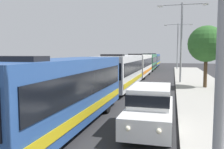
{
  "coord_description": "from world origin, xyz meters",
  "views": [
    {
      "loc": [
        3.3,
        0.87,
        3.3
      ],
      "look_at": [
        -0.41,
        15.16,
        1.95
      ],
      "focal_mm": 37.74,
      "sensor_mm": 36.0,
      "label": 1
    }
  ],
  "objects_px": {
    "white_suv": "(150,106)",
    "bus_second_in_line": "(121,71)",
    "bus_middle": "(139,64)",
    "bus_rear": "(153,60)",
    "roadside_tree": "(206,44)",
    "bus_lead": "(64,90)",
    "bus_fourth_in_line": "(148,61)",
    "streetlamp_far": "(178,42)",
    "streetlamp_mid": "(181,35)"
  },
  "relations": [
    {
      "from": "bus_lead",
      "to": "white_suv",
      "type": "height_order",
      "value": "bus_lead"
    },
    {
      "from": "white_suv",
      "to": "streetlamp_mid",
      "type": "xyz_separation_m",
      "value": [
        1.7,
        16.42,
        4.22
      ]
    },
    {
      "from": "bus_second_in_line",
      "to": "bus_middle",
      "type": "relative_size",
      "value": 0.91
    },
    {
      "from": "bus_middle",
      "to": "bus_rear",
      "type": "bearing_deg",
      "value": 90.0
    },
    {
      "from": "bus_rear",
      "to": "roadside_tree",
      "type": "distance_m",
      "value": 35.36
    },
    {
      "from": "streetlamp_mid",
      "to": "bus_middle",
      "type": "bearing_deg",
      "value": 129.42
    },
    {
      "from": "bus_second_in_line",
      "to": "roadside_tree",
      "type": "relative_size",
      "value": 1.87
    },
    {
      "from": "white_suv",
      "to": "streetlamp_mid",
      "type": "bearing_deg",
      "value": 84.09
    },
    {
      "from": "streetlamp_mid",
      "to": "bus_rear",
      "type": "bearing_deg",
      "value": 99.86
    },
    {
      "from": "bus_middle",
      "to": "white_suv",
      "type": "bearing_deg",
      "value": -80.86
    },
    {
      "from": "bus_rear",
      "to": "bus_lead",
      "type": "bearing_deg",
      "value": -90.0
    },
    {
      "from": "bus_rear",
      "to": "streetlamp_mid",
      "type": "height_order",
      "value": "streetlamp_mid"
    },
    {
      "from": "bus_middle",
      "to": "bus_second_in_line",
      "type": "bearing_deg",
      "value": -90.0
    },
    {
      "from": "streetlamp_mid",
      "to": "streetlamp_far",
      "type": "bearing_deg",
      "value": 90.0
    },
    {
      "from": "bus_second_in_line",
      "to": "white_suv",
      "type": "relative_size",
      "value": 2.18
    },
    {
      "from": "bus_lead",
      "to": "bus_middle",
      "type": "bearing_deg",
      "value": 90.0
    },
    {
      "from": "roadside_tree",
      "to": "bus_lead",
      "type": "bearing_deg",
      "value": -118.85
    },
    {
      "from": "bus_rear",
      "to": "streetlamp_far",
      "type": "xyz_separation_m",
      "value": [
        5.4,
        -9.0,
        3.83
      ]
    },
    {
      "from": "streetlamp_mid",
      "to": "white_suv",
      "type": "bearing_deg",
      "value": -95.91
    },
    {
      "from": "bus_second_in_line",
      "to": "bus_rear",
      "type": "bearing_deg",
      "value": 90.0
    },
    {
      "from": "bus_fourth_in_line",
      "to": "bus_rear",
      "type": "xyz_separation_m",
      "value": [
        0.0,
        12.17,
        0.0
      ]
    },
    {
      "from": "white_suv",
      "to": "bus_second_in_line",
      "type": "bearing_deg",
      "value": 108.39
    },
    {
      "from": "bus_middle",
      "to": "white_suv",
      "type": "height_order",
      "value": "bus_middle"
    },
    {
      "from": "streetlamp_far",
      "to": "roadside_tree",
      "type": "height_order",
      "value": "streetlamp_far"
    },
    {
      "from": "roadside_tree",
      "to": "bus_rear",
      "type": "bearing_deg",
      "value": 102.27
    },
    {
      "from": "streetlamp_mid",
      "to": "bus_lead",
      "type": "bearing_deg",
      "value": -107.6
    },
    {
      "from": "bus_lead",
      "to": "streetlamp_far",
      "type": "height_order",
      "value": "streetlamp_far"
    },
    {
      "from": "bus_second_in_line",
      "to": "bus_fourth_in_line",
      "type": "bearing_deg",
      "value": 90.0
    },
    {
      "from": "bus_lead",
      "to": "roadside_tree",
      "type": "bearing_deg",
      "value": 61.15
    },
    {
      "from": "bus_lead",
      "to": "bus_second_in_line",
      "type": "distance_m",
      "value": 11.72
    },
    {
      "from": "bus_fourth_in_line",
      "to": "roadside_tree",
      "type": "height_order",
      "value": "roadside_tree"
    },
    {
      "from": "bus_middle",
      "to": "bus_lead",
      "type": "bearing_deg",
      "value": -90.0
    },
    {
      "from": "bus_fourth_in_line",
      "to": "white_suv",
      "type": "distance_m",
      "value": 35.51
    },
    {
      "from": "streetlamp_mid",
      "to": "roadside_tree",
      "type": "height_order",
      "value": "streetlamp_mid"
    },
    {
      "from": "bus_lead",
      "to": "bus_fourth_in_line",
      "type": "distance_m",
      "value": 35.91
    },
    {
      "from": "bus_second_in_line",
      "to": "streetlamp_far",
      "type": "distance_m",
      "value": 28.16
    },
    {
      "from": "bus_second_in_line",
      "to": "bus_middle",
      "type": "distance_m",
      "value": 11.87
    },
    {
      "from": "bus_fourth_in_line",
      "to": "white_suv",
      "type": "xyz_separation_m",
      "value": [
        3.7,
        -35.32,
        -0.66
      ]
    },
    {
      "from": "bus_rear",
      "to": "streetlamp_mid",
      "type": "bearing_deg",
      "value": -80.14
    },
    {
      "from": "white_suv",
      "to": "roadside_tree",
      "type": "height_order",
      "value": "roadside_tree"
    },
    {
      "from": "roadside_tree",
      "to": "bus_second_in_line",
      "type": "bearing_deg",
      "value": -165.85
    },
    {
      "from": "bus_second_in_line",
      "to": "streetlamp_far",
      "type": "xyz_separation_m",
      "value": [
        5.4,
        27.37,
        3.84
      ]
    },
    {
      "from": "bus_lead",
      "to": "bus_fourth_in_line",
      "type": "height_order",
      "value": "same"
    },
    {
      "from": "streetlamp_far",
      "to": "bus_middle",
      "type": "bearing_deg",
      "value": -109.2
    },
    {
      "from": "bus_middle",
      "to": "bus_rear",
      "type": "distance_m",
      "value": 24.5
    },
    {
      "from": "bus_middle",
      "to": "roadside_tree",
      "type": "relative_size",
      "value": 2.06
    },
    {
      "from": "bus_middle",
      "to": "streetlamp_mid",
      "type": "xyz_separation_m",
      "value": [
        5.4,
        -6.57,
        3.56
      ]
    },
    {
      "from": "bus_rear",
      "to": "streetlamp_far",
      "type": "relative_size",
      "value": 1.37
    },
    {
      "from": "bus_second_in_line",
      "to": "roadside_tree",
      "type": "distance_m",
      "value": 8.1
    },
    {
      "from": "bus_second_in_line",
      "to": "bus_lead",
      "type": "bearing_deg",
      "value": -90.0
    }
  ]
}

